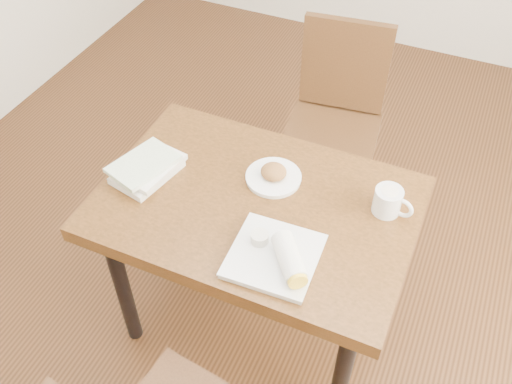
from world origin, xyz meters
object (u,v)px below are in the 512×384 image
at_px(plate_burrito, 279,257).
at_px(book_stack, 147,168).
at_px(chair_far, 336,111).
at_px(plate_scone, 274,175).
at_px(coffee_mug, 389,201).
at_px(table, 256,220).

height_order(plate_burrito, book_stack, plate_burrito).
bearing_deg(book_stack, chair_far, 63.59).
relative_size(plate_scone, coffee_mug, 1.43).
relative_size(coffee_mug, book_stack, 0.51).
bearing_deg(coffee_mug, plate_scone, -178.20).
bearing_deg(book_stack, table, 4.38).
xyz_separation_m(plate_scone, book_stack, (-0.43, -0.16, 0.01)).
bearing_deg(book_stack, coffee_mug, 11.64).
distance_m(coffee_mug, plate_burrito, 0.43).
relative_size(plate_scone, plate_burrito, 0.71).
xyz_separation_m(plate_burrito, book_stack, (-0.58, 0.18, 0.00)).
relative_size(chair_far, plate_burrito, 3.34).
bearing_deg(plate_scone, book_stack, -159.44).
height_order(table, chair_far, chair_far).
relative_size(table, book_stack, 3.96).
distance_m(chair_far, plate_burrito, 1.10).
height_order(coffee_mug, book_stack, coffee_mug).
bearing_deg(plate_burrito, table, 128.97).
distance_m(plate_scone, book_stack, 0.45).
bearing_deg(book_stack, plate_scone, 20.56).
bearing_deg(table, plate_burrito, -51.03).
bearing_deg(chair_far, book_stack, -116.41).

